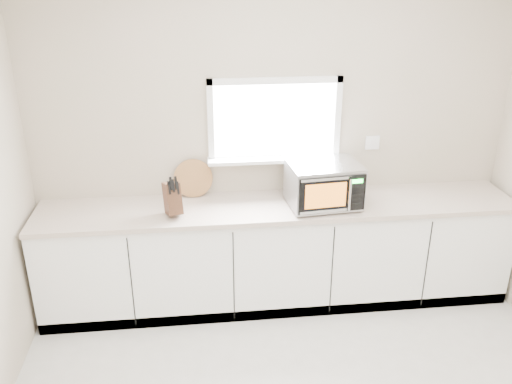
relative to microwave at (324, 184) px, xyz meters
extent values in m
cube|color=#C1AC9A|center=(-0.35, 0.37, 0.24)|extent=(4.00, 0.02, 2.70)
cube|color=white|center=(-0.35, 0.36, 0.44)|extent=(1.00, 0.02, 0.60)
cube|color=white|center=(-0.35, 0.29, 0.12)|extent=(1.12, 0.16, 0.03)
cube|color=white|center=(-0.35, 0.34, 0.77)|extent=(1.10, 0.04, 0.05)
cube|color=white|center=(-0.35, 0.34, 0.12)|extent=(1.10, 0.04, 0.05)
cube|color=white|center=(-0.88, 0.34, 0.44)|extent=(0.05, 0.04, 0.70)
cube|color=white|center=(0.17, 0.34, 0.44)|extent=(0.05, 0.04, 0.70)
cube|color=white|center=(0.50, 0.36, 0.21)|extent=(0.12, 0.01, 0.12)
cube|color=white|center=(-0.35, 0.07, -0.67)|extent=(3.92, 0.60, 0.88)
cube|color=#C2B0A0|center=(-0.35, 0.06, -0.21)|extent=(3.92, 0.64, 0.04)
cylinder|color=black|center=(-0.22, -0.18, -0.18)|extent=(0.03, 0.03, 0.02)
cylinder|color=black|center=(-0.25, 0.15, -0.18)|extent=(0.03, 0.03, 0.02)
cylinder|color=black|center=(0.25, -0.14, -0.18)|extent=(0.03, 0.03, 0.02)
cylinder|color=black|center=(0.22, 0.19, -0.18)|extent=(0.03, 0.03, 0.02)
cube|color=#ACAFB4|center=(0.00, 0.01, 0.00)|extent=(0.59, 0.47, 0.33)
cube|color=black|center=(0.02, -0.21, 0.00)|extent=(0.53, 0.06, 0.29)
cube|color=orange|center=(-0.04, -0.22, 0.00)|extent=(0.33, 0.03, 0.20)
cylinder|color=silver|center=(0.15, -0.22, 0.00)|extent=(0.02, 0.02, 0.26)
cube|color=black|center=(0.21, -0.20, 0.00)|extent=(0.13, 0.02, 0.29)
cube|color=#19FF33|center=(0.21, -0.20, 0.10)|extent=(0.09, 0.01, 0.03)
cube|color=silver|center=(0.00, 0.01, 0.17)|extent=(0.59, 0.47, 0.01)
cube|color=#49281A|center=(-1.20, -0.04, -0.05)|extent=(0.17, 0.26, 0.28)
cube|color=black|center=(-1.22, -0.10, 0.07)|extent=(0.03, 0.05, 0.10)
cube|color=black|center=(-1.19, -0.09, 0.08)|extent=(0.03, 0.05, 0.10)
cube|color=black|center=(-1.16, -0.08, 0.06)|extent=(0.03, 0.05, 0.10)
cube|color=black|center=(-1.20, -0.10, 0.10)|extent=(0.03, 0.05, 0.10)
cube|color=black|center=(-1.17, -0.08, 0.10)|extent=(0.03, 0.05, 0.10)
cylinder|color=#A4803F|center=(-1.04, 0.31, -0.03)|extent=(0.32, 0.08, 0.32)
cylinder|color=#ACAFB4|center=(0.24, 0.22, -0.09)|extent=(0.17, 0.17, 0.19)
cylinder|color=black|center=(0.24, 0.22, 0.02)|extent=(0.16, 0.16, 0.04)
camera|label=1|loc=(-1.00, -3.92, 1.65)|focal=38.00mm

